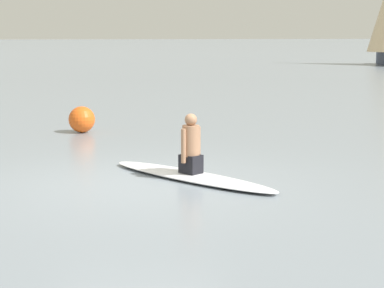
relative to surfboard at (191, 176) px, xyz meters
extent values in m
plane|color=gray|center=(0.78, 0.23, -0.05)|extent=(400.00, 400.00, 0.00)
ellipsoid|color=white|center=(0.00, 0.00, 0.00)|extent=(2.55, 3.02, 0.10)
cube|color=black|center=(0.00, 0.00, 0.19)|extent=(0.38, 0.39, 0.28)
cylinder|color=#9E7051|center=(0.00, 0.00, 0.55)|extent=(0.37, 0.37, 0.47)
sphere|color=#9E7051|center=(0.00, 0.00, 0.87)|extent=(0.19, 0.19, 0.19)
cylinder|color=#9E7051|center=(0.13, 0.10, 0.49)|extent=(0.11, 0.11, 0.52)
cylinder|color=#9E7051|center=(-0.13, -0.10, 0.49)|extent=(0.11, 0.11, 0.52)
sphere|color=#E55919|center=(1.70, -5.26, 0.25)|extent=(0.59, 0.59, 0.59)
camera|label=1|loc=(1.51, 10.26, 2.20)|focal=64.36mm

